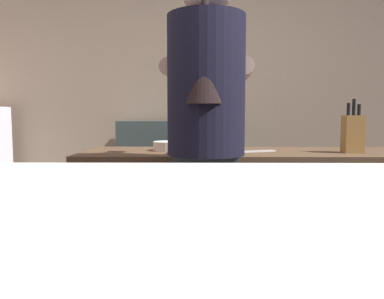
{
  "coord_description": "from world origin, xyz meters",
  "views": [
    {
      "loc": [
        -0.07,
        -1.42,
        1.11
      ],
      "look_at": [
        -0.08,
        -0.75,
        1.05
      ],
      "focal_mm": 35.61,
      "sensor_mm": 36.0,
      "label": 1
    }
  ],
  "objects_px": {
    "bartender": "(206,136)",
    "bottle_soy": "(181,110)",
    "bottle_olive_oil": "(203,112)",
    "chefs_knife": "(255,151)",
    "mixing_bowl": "(170,146)",
    "knife_block": "(353,133)"
  },
  "relations": [
    {
      "from": "knife_block",
      "to": "bartender",
      "type": "bearing_deg",
      "value": -155.17
    },
    {
      "from": "mixing_bowl",
      "to": "bottle_olive_oil",
      "type": "bearing_deg",
      "value": 79.85
    },
    {
      "from": "bartender",
      "to": "mixing_bowl",
      "type": "bearing_deg",
      "value": 26.19
    },
    {
      "from": "bartender",
      "to": "knife_block",
      "type": "distance_m",
      "value": 0.87
    },
    {
      "from": "bottle_soy",
      "to": "bottle_olive_oil",
      "type": "height_order",
      "value": "bottle_soy"
    },
    {
      "from": "bottle_soy",
      "to": "mixing_bowl",
      "type": "bearing_deg",
      "value": -91.03
    },
    {
      "from": "bottle_olive_oil",
      "to": "bartender",
      "type": "bearing_deg",
      "value": -90.41
    },
    {
      "from": "chefs_knife",
      "to": "bartender",
      "type": "bearing_deg",
      "value": -144.62
    },
    {
      "from": "bartender",
      "to": "bottle_soy",
      "type": "relative_size",
      "value": 6.92
    },
    {
      "from": "bartender",
      "to": "chefs_knife",
      "type": "distance_m",
      "value": 0.5
    },
    {
      "from": "mixing_bowl",
      "to": "bottle_olive_oil",
      "type": "relative_size",
      "value": 0.99
    },
    {
      "from": "knife_block",
      "to": "mixing_bowl",
      "type": "bearing_deg",
      "value": 173.05
    },
    {
      "from": "bartender",
      "to": "chefs_knife",
      "type": "xyz_separation_m",
      "value": [
        0.28,
        0.41,
        -0.11
      ]
    },
    {
      "from": "bottle_olive_oil",
      "to": "mixing_bowl",
      "type": "bearing_deg",
      "value": -100.15
    },
    {
      "from": "bartender",
      "to": "chefs_knife",
      "type": "relative_size",
      "value": 7.32
    },
    {
      "from": "mixing_bowl",
      "to": "chefs_knife",
      "type": "height_order",
      "value": "mixing_bowl"
    },
    {
      "from": "bartender",
      "to": "knife_block",
      "type": "xyz_separation_m",
      "value": [
        0.79,
        0.37,
        -0.0
      ]
    },
    {
      "from": "bottle_soy",
      "to": "bartender",
      "type": "bearing_deg",
      "value": -84.04
    },
    {
      "from": "bartender",
      "to": "bottle_olive_oil",
      "type": "distance_m",
      "value": 1.64
    },
    {
      "from": "mixing_bowl",
      "to": "chefs_knife",
      "type": "bearing_deg",
      "value": -9.8
    },
    {
      "from": "bottle_olive_oil",
      "to": "chefs_knife",
      "type": "bearing_deg",
      "value": -77.62
    },
    {
      "from": "bartender",
      "to": "knife_block",
      "type": "height_order",
      "value": "bartender"
    }
  ]
}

